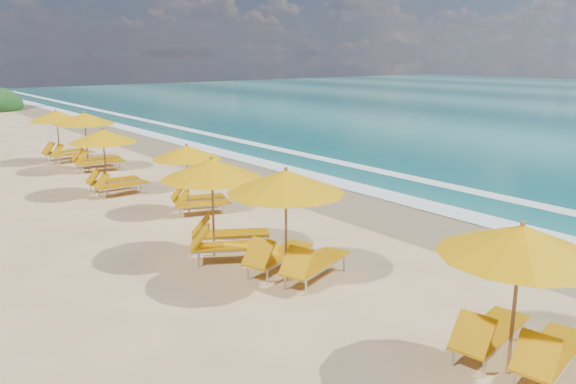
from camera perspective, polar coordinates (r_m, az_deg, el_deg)
The scene contains 10 objects.
ground at distance 16.43m, azimuth -0.00°, elevation -4.07°, with size 160.00×160.00×0.00m, color #DAB580.
wet_sand at distance 19.05m, azimuth 9.55°, elevation -1.73°, with size 4.00×160.00×0.01m, color #8D7B54.
surf_foam at distance 21.05m, azimuth 14.56°, elevation -0.43°, with size 4.00×160.00×0.01m.
station_2 at distance 9.80m, azimuth 22.41°, elevation -8.80°, with size 3.10×2.96×2.58m.
station_3 at distance 12.67m, azimuth 0.32°, elevation -2.47°, with size 3.38×3.30×2.66m.
station_4 at distance 14.30m, azimuth -6.80°, elevation -0.84°, with size 3.48×3.48×2.59m.
station_5 at distance 18.51m, azimuth -9.55°, elevation 1.84°, with size 2.86×2.79×2.26m.
station_6 at distance 21.65m, azimuth -17.54°, elevation 3.42°, with size 2.67×2.47×2.46m.
station_7 at distance 26.42m, azimuth -19.26°, elevation 5.26°, with size 3.09×2.93×2.62m.
station_8 at distance 29.07m, azimuth -21.86°, elevation 5.62°, with size 2.97×2.83×2.51m.
Camera 1 is at (-9.59, -12.36, 5.04)m, focal length 35.25 mm.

